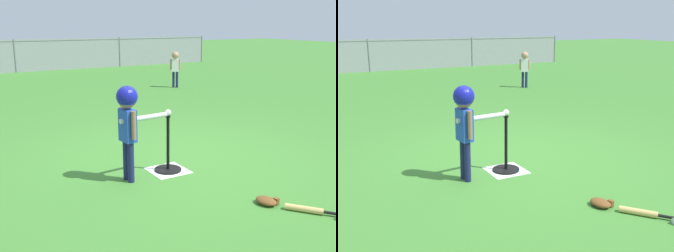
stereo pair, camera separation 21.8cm
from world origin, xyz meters
The scene contains 9 objects.
ground_plane centered at (0.00, 0.00, 0.00)m, with size 60.00×60.00×0.00m, color #3D7A2D.
home_plate centered at (-0.35, -0.40, 0.00)m, with size 0.44×0.44×0.01m, color white.
batting_tee centered at (-0.35, -0.40, 0.11)m, with size 0.32×0.32×0.67m.
baseball_on_tee centered at (-0.35, -0.40, 0.71)m, with size 0.07×0.07×0.07m, color white.
batter_child centered at (-0.88, -0.44, 0.76)m, with size 0.63×0.30×1.07m.
fielder_deep_center centered at (3.07, 5.01, 0.62)m, with size 0.25×0.20×0.97m.
spare_bat_wood centered at (0.23, -2.03, 0.03)m, with size 0.47×0.57×0.06m.
glove_tossed_aside centered at (0.00, -1.68, 0.04)m, with size 0.20×0.24×0.07m.
outfield_fence centered at (0.00, 10.78, 0.62)m, with size 16.06×0.06×1.15m.
Camera 1 is at (-2.66, -4.30, 1.71)m, focal length 43.19 mm.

